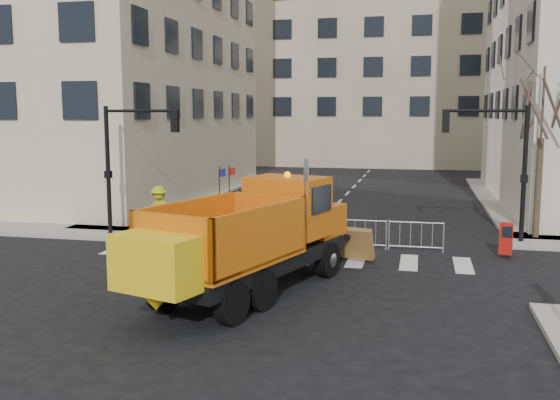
% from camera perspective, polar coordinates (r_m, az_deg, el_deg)
% --- Properties ---
extents(ground, '(120.00, 120.00, 0.00)m').
position_cam_1_polar(ground, '(17.33, -3.26, -9.15)').
color(ground, black).
rests_on(ground, ground).
extents(sidewalk_back, '(64.00, 5.00, 0.15)m').
position_cam_1_polar(sidewalk_back, '(25.35, 2.08, -3.51)').
color(sidewalk_back, gray).
rests_on(sidewalk_back, ground).
extents(building_far, '(30.00, 18.00, 24.00)m').
position_cam_1_polar(building_far, '(68.43, 9.16, 13.56)').
color(building_far, '#9E9278').
rests_on(building_far, ground).
extents(traffic_light_left, '(0.18, 0.18, 5.40)m').
position_cam_1_polar(traffic_light_left, '(26.71, -15.44, 2.49)').
color(traffic_light_left, black).
rests_on(traffic_light_left, ground).
extents(traffic_light_right, '(0.18, 0.18, 5.40)m').
position_cam_1_polar(traffic_light_right, '(25.82, 21.43, 2.05)').
color(traffic_light_right, black).
rests_on(traffic_light_right, ground).
extents(crowd_barriers, '(12.60, 0.60, 1.10)m').
position_cam_1_polar(crowd_barriers, '(24.54, -0.03, -2.75)').
color(crowd_barriers, '#9EA0A5').
rests_on(crowd_barriers, ground).
extents(street_tree, '(3.00, 3.00, 7.50)m').
position_cam_1_polar(street_tree, '(26.84, 22.71, 4.43)').
color(street_tree, '#382B21').
rests_on(street_tree, ground).
extents(plow_truck, '(5.48, 10.15, 3.81)m').
position_cam_1_polar(plow_truck, '(17.48, -2.82, -3.27)').
color(plow_truck, black).
rests_on(plow_truck, ground).
extents(cop_a, '(0.60, 0.41, 1.63)m').
position_cam_1_polar(cop_a, '(22.82, 4.15, -2.91)').
color(cop_a, black).
rests_on(cop_a, ground).
extents(cop_b, '(1.05, 0.90, 1.89)m').
position_cam_1_polar(cop_b, '(22.10, 4.64, -2.92)').
color(cop_b, black).
rests_on(cop_b, ground).
extents(cop_c, '(1.03, 1.16, 1.88)m').
position_cam_1_polar(cop_c, '(22.65, 3.75, -2.66)').
color(cop_c, black).
rests_on(cop_c, ground).
extents(worker, '(1.34, 0.83, 2.01)m').
position_cam_1_polar(worker, '(26.12, -10.98, -0.91)').
color(worker, '#AFB915').
rests_on(worker, sidewalk_back).
extents(newspaper_box, '(0.51, 0.47, 1.10)m').
position_cam_1_polar(newspaper_box, '(23.51, 19.96, -3.33)').
color(newspaper_box, '#A6130C').
rests_on(newspaper_box, sidewalk_back).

